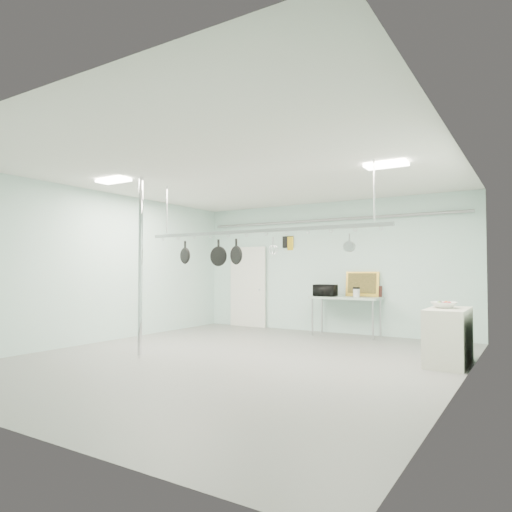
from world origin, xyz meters
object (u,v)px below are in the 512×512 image
Objects in this scene: microwave at (325,290)px; coffee_canister at (356,293)px; prep_table at (346,300)px; skillet_right at (236,251)px; pot_rack at (256,229)px; chrome_pole at (140,265)px; skillet_left at (185,252)px; skillet_mid at (218,253)px; side_cabinet at (448,336)px; fruit_bowl at (444,305)px.

microwave is 0.74m from coffee_canister.
skillet_right reaches higher than prep_table.
pot_rack is 10.78× the size of skillet_right.
chrome_pole is 7.65× the size of skillet_left.
chrome_pole is 6.35× the size of skillet_mid.
skillet_left reaches higher than prep_table.
skillet_right is at bearing -161.95° from side_cabinet.
microwave is 1.12× the size of skillet_right.
prep_table is at bearing 83.09° from pot_rack.
skillet_left is (-2.29, -3.26, 0.88)m from coffee_canister.
chrome_pole is 0.67× the size of pot_rack.
coffee_canister is 3.54m from skillet_right.
coffee_canister is (2.57, 4.16, -0.60)m from chrome_pole.
coffee_canister is 0.45× the size of skillet_left.
chrome_pole reaches higher than skillet_right.
chrome_pole is 5.24m from fruit_bowl.
skillet_mid is (-0.75, -3.20, 0.79)m from microwave.
pot_rack reaches higher than fruit_bowl.
microwave is (-0.47, -0.10, 0.21)m from prep_table.
microwave reaches higher than fruit_bowl.
skillet_mid reaches higher than prep_table.
side_cabinet is 3.19m from coffee_canister.
chrome_pole is at bearing -157.59° from side_cabinet.
side_cabinet is 2.92× the size of fruit_bowl.
coffee_canister is 3.68m from skillet_mid.
chrome_pole is at bearing 68.42° from microwave.
prep_table is at bearing 76.33° from skillet_left.
microwave is (1.83, 4.10, -0.56)m from chrome_pole.
skillet_left is (0.28, 0.90, 0.28)m from chrome_pole.
pot_rack is 11.47× the size of skillet_left.
chrome_pole is 0.98m from skillet_left.
microwave reaches higher than coffee_canister.
skillet_left is at bearing -165.86° from fruit_bowl.
pot_rack is at bearing 20.72° from skillet_right.
prep_table is at bearing 61.29° from chrome_pole.
coffee_canister is 0.46× the size of fruit_bowl.
coffee_canister is 0.42× the size of skillet_right.
side_cabinet is at bearing 14.95° from skillet_mid.
side_cabinet is at bearing -27.73° from fruit_bowl.
side_cabinet is at bearing 31.37° from skillet_left.
fruit_bowl is at bearing 23.05° from chrome_pole.
pot_rack is (1.90, 0.90, 0.63)m from chrome_pole.
coffee_canister is 0.37× the size of skillet_mid.
skillet_left is at bearing 178.69° from skillet_mid.
skillet_mid is (1.08, 0.90, 0.23)m from chrome_pole.
fruit_bowl is at bearing 147.47° from microwave.
skillet_right is (1.47, 0.90, 0.26)m from chrome_pole.
skillet_left is at bearing 72.93° from chrome_pole.
coffee_canister is at bearing 72.73° from skillet_left.
fruit_bowl is at bearing 152.27° from side_cabinet.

